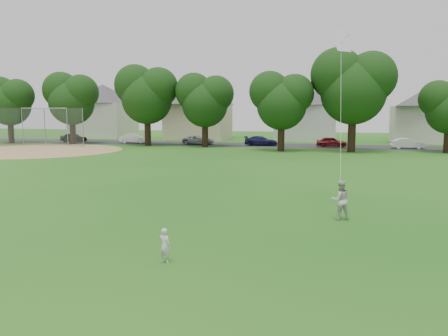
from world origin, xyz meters
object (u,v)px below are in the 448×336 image
(kite, at_px, (341,113))
(baseball_backstop, at_px, (43,127))
(older_boy, at_px, (340,200))
(toddler, at_px, (165,245))

(kite, relative_size, baseball_backstop, 0.66)
(older_boy, distance_m, baseball_backstop, 44.03)
(older_boy, bearing_deg, toddler, 31.17)
(older_boy, distance_m, kite, 3.46)
(toddler, relative_size, older_boy, 0.64)
(toddler, height_order, kite, kite)
(toddler, height_order, older_boy, older_boy)
(toddler, xyz_separation_m, kite, (4.37, 7.34, 3.51))
(baseball_backstop, bearing_deg, kite, -37.76)
(older_boy, bearing_deg, baseball_backstop, -61.70)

